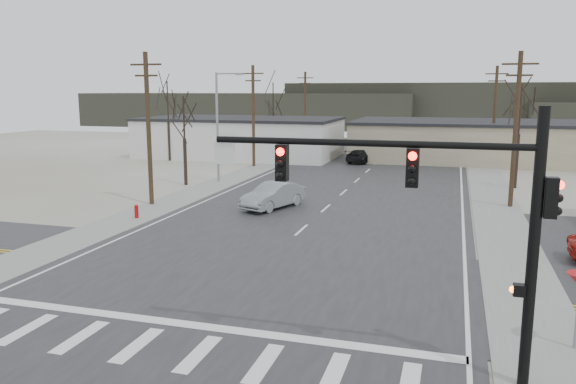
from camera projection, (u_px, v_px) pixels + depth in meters
name	position (u px, v px, depth m)	size (l,w,h in m)	color
ground	(250.00, 276.00, 23.11)	(140.00, 140.00, 0.00)	beige
main_road	(329.00, 206.00, 37.25)	(18.00, 110.00, 0.05)	#252528
cross_road	(250.00, 276.00, 23.10)	(90.00, 10.00, 0.04)	#252528
sidewalk_left	(213.00, 186.00, 44.94)	(3.00, 90.00, 0.06)	gray
sidewalk_right	(494.00, 200.00, 38.99)	(3.00, 90.00, 0.06)	gray
traffic_signal_mast	(455.00, 206.00, 14.21)	(8.95, 0.43, 7.20)	black
fire_hydrant	(136.00, 211.00, 33.43)	(0.24, 0.24, 0.87)	#A50C0C
building_left_far	(241.00, 137.00, 64.92)	(22.30, 12.30, 4.50)	silver
building_right_far	(476.00, 141.00, 61.41)	(26.30, 14.30, 4.30)	tan
upole_left_b	(148.00, 127.00, 36.72)	(2.20, 0.30, 10.00)	#42311E
upole_left_c	(253.00, 114.00, 55.58)	(2.20, 0.30, 10.00)	#42311E
upole_left_d	(305.00, 108.00, 74.44)	(2.20, 0.30, 10.00)	#42311E
upole_right_a	(516.00, 127.00, 35.92)	(2.20, 0.30, 10.00)	#42311E
upole_right_b	(494.00, 114.00, 56.67)	(2.20, 0.30, 10.00)	#42311E
streetlight_main	(219.00, 121.00, 45.98)	(2.40, 0.25, 9.00)	gray
tree_left_near	(184.00, 120.00, 44.69)	(3.30, 3.30, 7.35)	#2D211B
tree_right_mid	(520.00, 112.00, 43.06)	(3.74, 3.74, 8.33)	#2D211B
tree_left_far	(273.00, 101.00, 69.30)	(3.96, 3.96, 8.82)	#2D211B
tree_right_far	(519.00, 107.00, 66.94)	(3.52, 3.52, 7.84)	#2D211B
tree_left_mid	(168.00, 103.00, 60.23)	(3.96, 3.96, 8.82)	#2D211B
hill_left	(246.00, 110.00, 119.07)	(70.00, 18.00, 7.00)	#333026
hill_center	(495.00, 107.00, 108.63)	(80.00, 18.00, 9.00)	#333026
sedan_crossing	(273.00, 195.00, 36.27)	(1.73, 4.96, 1.63)	gray
car_far_a	(363.00, 156.00, 59.25)	(2.06, 5.06, 1.47)	black
car_far_b	(377.00, 139.00, 79.66)	(1.71, 4.25, 1.45)	black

